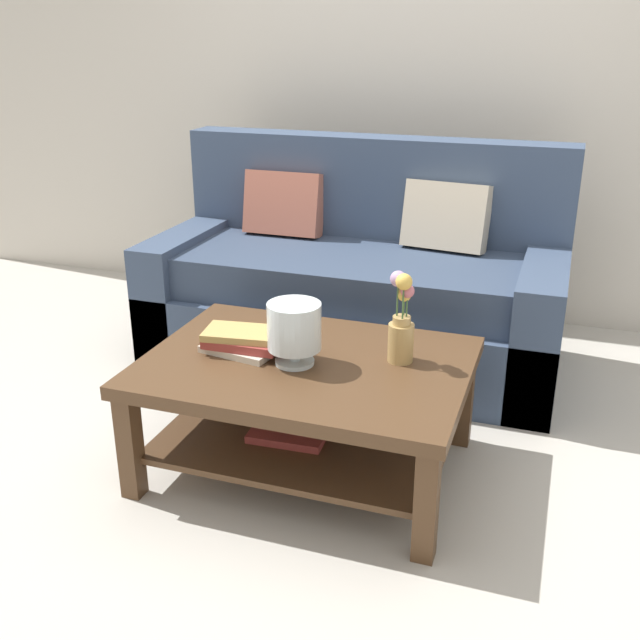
{
  "coord_description": "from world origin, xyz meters",
  "views": [
    {
      "loc": [
        0.83,
        -2.53,
        1.56
      ],
      "look_at": [
        -0.01,
        -0.11,
        0.55
      ],
      "focal_mm": 41.48,
      "sensor_mm": 36.0,
      "label": 1
    }
  ],
  "objects_px": {
    "book_stack_main": "(243,341)",
    "glass_hurricane_vase": "(294,328)",
    "couch": "(357,287)",
    "flower_pitcher": "(401,323)",
    "coffee_table": "(306,390)"
  },
  "relations": [
    {
      "from": "couch",
      "to": "coffee_table",
      "type": "distance_m",
      "value": 1.08
    },
    {
      "from": "book_stack_main",
      "to": "glass_hurricane_vase",
      "type": "distance_m",
      "value": 0.24
    },
    {
      "from": "flower_pitcher",
      "to": "glass_hurricane_vase",
      "type": "bearing_deg",
      "value": -157.56
    },
    {
      "from": "couch",
      "to": "flower_pitcher",
      "type": "relative_size",
      "value": 5.85
    },
    {
      "from": "coffee_table",
      "to": "glass_hurricane_vase",
      "type": "height_order",
      "value": "glass_hurricane_vase"
    },
    {
      "from": "couch",
      "to": "glass_hurricane_vase",
      "type": "relative_size",
      "value": 8.66
    },
    {
      "from": "book_stack_main",
      "to": "flower_pitcher",
      "type": "bearing_deg",
      "value": 10.8
    },
    {
      "from": "glass_hurricane_vase",
      "to": "flower_pitcher",
      "type": "distance_m",
      "value": 0.38
    },
    {
      "from": "coffee_table",
      "to": "flower_pitcher",
      "type": "distance_m",
      "value": 0.43
    },
    {
      "from": "glass_hurricane_vase",
      "to": "flower_pitcher",
      "type": "xyz_separation_m",
      "value": [
        0.35,
        0.14,
        0.01
      ]
    },
    {
      "from": "coffee_table",
      "to": "glass_hurricane_vase",
      "type": "relative_size",
      "value": 5.1
    },
    {
      "from": "glass_hurricane_vase",
      "to": "flower_pitcher",
      "type": "relative_size",
      "value": 0.68
    },
    {
      "from": "couch",
      "to": "coffee_table",
      "type": "xyz_separation_m",
      "value": [
        0.12,
        -1.07,
        -0.04
      ]
    },
    {
      "from": "couch",
      "to": "coffee_table",
      "type": "relative_size",
      "value": 1.7
    },
    {
      "from": "coffee_table",
      "to": "book_stack_main",
      "type": "xyz_separation_m",
      "value": [
        -0.25,
        -0.0,
        0.16
      ]
    }
  ]
}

